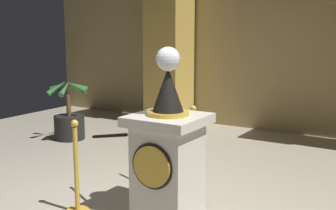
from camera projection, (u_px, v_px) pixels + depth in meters
back_wall at (281, 30)px, 8.22m from camera, size 10.92×0.16×3.84m
pedestal_clock at (168, 151)px, 4.60m from camera, size 0.74×0.74×1.77m
stanchion_near at (193, 157)px, 5.56m from camera, size 0.24×0.24×1.01m
stanchion_far at (77, 181)px, 4.68m from camera, size 0.24×0.24×1.02m
velvet_rope at (139, 131)px, 5.04m from camera, size 1.05×1.07×0.22m
column_left at (169, 35)px, 8.92m from camera, size 0.91×0.91×3.69m
potted_palm_left at (69, 121)px, 7.83m from camera, size 0.77×0.72×1.10m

